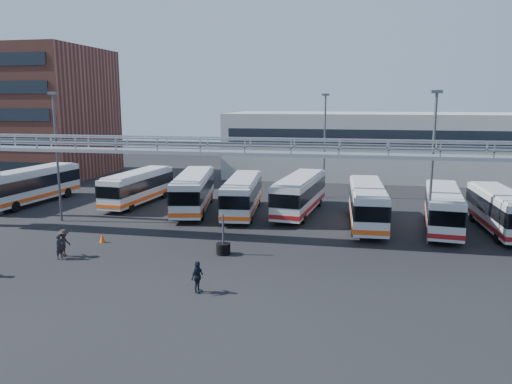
% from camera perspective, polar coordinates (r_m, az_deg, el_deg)
% --- Properties ---
extents(ground, '(140.00, 140.00, 0.00)m').
position_cam_1_polar(ground, '(29.68, -3.01, -8.36)').
color(ground, black).
rests_on(ground, ground).
extents(gantry, '(51.40, 5.15, 7.10)m').
position_cam_1_polar(gantry, '(34.06, -0.65, 3.61)').
color(gantry, '#979AA0').
rests_on(gantry, ground).
extents(apartment_building, '(18.00, 15.00, 16.00)m').
position_cam_1_polar(apartment_building, '(70.42, -24.56, 8.23)').
color(apartment_building, brown).
rests_on(apartment_building, ground).
extents(warehouse, '(42.00, 14.00, 8.00)m').
position_cam_1_polar(warehouse, '(65.63, 15.71, 5.18)').
color(warehouse, '#9E9E99').
rests_on(warehouse, ground).
extents(light_pole_left, '(0.70, 0.35, 10.21)m').
position_cam_1_polar(light_pole_left, '(42.24, -21.82, 4.49)').
color(light_pole_left, '#4C4F54').
rests_on(light_pole_left, ground).
extents(light_pole_mid, '(0.70, 0.35, 10.21)m').
position_cam_1_polar(light_pole_mid, '(34.77, 19.53, 3.52)').
color(light_pole_mid, '#4C4F54').
rests_on(light_pole_mid, ground).
extents(light_pole_back, '(0.70, 0.35, 10.21)m').
position_cam_1_polar(light_pole_back, '(49.45, 7.84, 5.89)').
color(light_pole_back, '#4C4F54').
rests_on(light_pole_back, ground).
extents(bus_0, '(3.59, 11.16, 3.33)m').
position_cam_1_polar(bus_0, '(50.98, -24.26, 0.80)').
color(bus_0, silver).
rests_on(bus_0, ground).
extents(bus_2, '(3.19, 10.26, 3.07)m').
position_cam_1_polar(bus_2, '(47.65, -13.34, 0.65)').
color(bus_2, silver).
rests_on(bus_2, ground).
extents(bus_3, '(4.52, 11.21, 3.32)m').
position_cam_1_polar(bus_3, '(43.84, -7.16, 0.21)').
color(bus_3, silver).
rests_on(bus_3, ground).
extents(bus_4, '(3.43, 10.52, 3.14)m').
position_cam_1_polar(bus_4, '(42.33, -1.57, -0.22)').
color(bus_4, silver).
rests_on(bus_4, ground).
extents(bus_5, '(3.65, 10.87, 3.24)m').
position_cam_1_polar(bus_5, '(42.62, 5.02, -0.11)').
color(bus_5, silver).
rests_on(bus_5, ground).
extents(bus_6, '(2.91, 10.76, 3.24)m').
position_cam_1_polar(bus_6, '(39.29, 12.59, -1.22)').
color(bus_6, silver).
rests_on(bus_6, ground).
extents(bus_7, '(3.42, 10.39, 3.10)m').
position_cam_1_polar(bus_7, '(39.62, 20.60, -1.66)').
color(bus_7, silver).
rests_on(bus_7, ground).
extents(bus_8, '(2.77, 10.14, 3.05)m').
position_cam_1_polar(bus_8, '(40.65, 26.13, -1.81)').
color(bus_8, silver).
rests_on(bus_8, ground).
extents(pedestrian_a, '(0.47, 0.62, 1.55)m').
position_cam_1_polar(pedestrian_a, '(32.81, -21.55, -5.84)').
color(pedestrian_a, black).
rests_on(pedestrian_a, ground).
extents(pedestrian_c, '(0.66, 1.13, 1.73)m').
position_cam_1_polar(pedestrian_c, '(33.20, -21.09, -5.46)').
color(pedestrian_c, '#332522').
rests_on(pedestrian_c, ground).
extents(pedestrian_d, '(0.64, 1.03, 1.64)m').
position_cam_1_polar(pedestrian_d, '(25.55, -6.72, -9.62)').
color(pedestrian_d, black).
rests_on(pedestrian_d, ground).
extents(cone_right, '(0.48, 0.48, 0.62)m').
position_cam_1_polar(cone_right, '(35.70, -17.17, -5.05)').
color(cone_right, '#EC540D').
rests_on(cone_right, ground).
extents(tire_stack, '(0.90, 0.90, 2.57)m').
position_cam_1_polar(tire_stack, '(31.62, -3.76, -6.36)').
color(tire_stack, black).
rests_on(tire_stack, ground).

